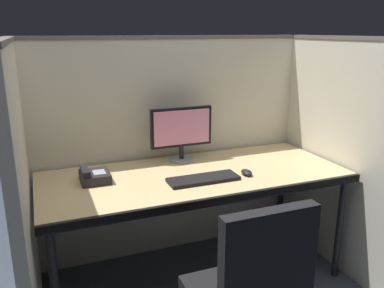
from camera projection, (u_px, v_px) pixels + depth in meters
The scene contains 8 objects.
cubicle_partition_rear at pixel (172, 147), 2.89m from camera, with size 2.21×0.06×1.57m.
cubicle_partition_left at pixel (23, 195), 2.05m from camera, with size 0.06×1.41×1.57m.
cubicle_partition_right at pixel (334, 153), 2.75m from camera, with size 0.06×1.41×1.57m.
desk at pixel (196, 182), 2.51m from camera, with size 1.90×0.80×0.74m.
monitor_center at pixel (181, 130), 2.70m from camera, with size 0.43×0.17×0.37m.
keyboard_main at pixel (203, 179), 2.38m from camera, with size 0.43×0.15×0.02m, color black.
computer_mouse at pixel (247, 172), 2.47m from camera, with size 0.06×0.10×0.04m.
desk_phone at pixel (94, 176), 2.36m from camera, with size 0.17×0.19×0.09m.
Camera 1 is at (-0.88, -1.89, 1.61)m, focal length 37.28 mm.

